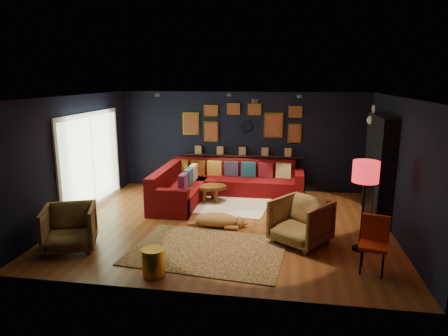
# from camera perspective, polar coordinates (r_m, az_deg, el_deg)

# --- Properties ---
(floor) EXTENTS (6.50, 6.50, 0.00)m
(floor) POSITION_cam_1_polar(r_m,az_deg,el_deg) (8.33, 0.42, -7.98)
(floor) COLOR brown
(floor) RESTS_ON ground
(room_walls) EXTENTS (6.50, 6.50, 6.50)m
(room_walls) POSITION_cam_1_polar(r_m,az_deg,el_deg) (7.91, 0.44, 2.88)
(room_walls) COLOR black
(room_walls) RESTS_ON ground
(sectional) EXTENTS (3.41, 2.69, 0.86)m
(sectional) POSITION_cam_1_polar(r_m,az_deg,el_deg) (10.03, -1.48, -2.43)
(sectional) COLOR maroon
(sectional) RESTS_ON ground
(ledge) EXTENTS (3.20, 0.12, 0.04)m
(ledge) POSITION_cam_1_polar(r_m,az_deg,el_deg) (10.64, 2.63, 1.75)
(ledge) COLOR black
(ledge) RESTS_ON room_walls
(gallery_wall) EXTENTS (3.15, 0.04, 1.02)m
(gallery_wall) POSITION_cam_1_polar(r_m,az_deg,el_deg) (10.55, 2.63, 6.53)
(gallery_wall) COLOR gold
(gallery_wall) RESTS_ON room_walls
(sunburst_mirror) EXTENTS (0.47, 0.16, 0.47)m
(sunburst_mirror) POSITION_cam_1_polar(r_m,az_deg,el_deg) (10.55, 3.24, 5.94)
(sunburst_mirror) COLOR silver
(sunburst_mirror) RESTS_ON room_walls
(fireplace) EXTENTS (0.31, 1.60, 2.20)m
(fireplace) POSITION_cam_1_polar(r_m,az_deg,el_deg) (9.02, 21.17, -0.46)
(fireplace) COLOR black
(fireplace) RESTS_ON ground
(deer_head) EXTENTS (0.50, 0.28, 0.45)m
(deer_head) POSITION_cam_1_polar(r_m,az_deg,el_deg) (9.35, 21.34, 6.38)
(deer_head) COLOR white
(deer_head) RESTS_ON fireplace
(sliding_door) EXTENTS (0.06, 2.80, 2.20)m
(sliding_door) POSITION_cam_1_polar(r_m,az_deg,el_deg) (9.57, -18.38, 0.96)
(sliding_door) COLOR white
(sliding_door) RESTS_ON ground
(ceiling_spots) EXTENTS (3.30, 2.50, 0.06)m
(ceiling_spots) POSITION_cam_1_polar(r_m,az_deg,el_deg) (8.59, 1.27, 10.16)
(ceiling_spots) COLOR black
(ceiling_spots) RESTS_ON room_walls
(shag_rug) EXTENTS (2.57, 2.01, 0.03)m
(shag_rug) POSITION_cam_1_polar(r_m,az_deg,el_deg) (9.60, -0.81, -5.04)
(shag_rug) COLOR silver
(shag_rug) RESTS_ON ground
(leopard_rug) EXTENTS (2.80, 2.14, 0.01)m
(leopard_rug) POSITION_cam_1_polar(r_m,az_deg,el_deg) (7.12, -2.35, -11.65)
(leopard_rug) COLOR tan
(leopard_rug) RESTS_ON ground
(coffee_table) EXTENTS (0.91, 0.79, 0.38)m
(coffee_table) POSITION_cam_1_polar(r_m,az_deg,el_deg) (9.63, -1.85, -2.98)
(coffee_table) COLOR brown
(coffee_table) RESTS_ON shag_rug
(pouf) EXTENTS (0.56, 0.56, 0.37)m
(pouf) POSITION_cam_1_polar(r_m,az_deg,el_deg) (9.91, -5.71, -3.32)
(pouf) COLOR maroon
(pouf) RESTS_ON shag_rug
(armchair_left) EXTENTS (1.07, 1.04, 0.87)m
(armchair_left) POSITION_cam_1_polar(r_m,az_deg,el_deg) (7.51, -21.22, -7.71)
(armchair_left) COLOR #B48444
(armchair_left) RESTS_ON ground
(armchair_right) EXTENTS (1.21, 1.19, 0.92)m
(armchair_right) POSITION_cam_1_polar(r_m,az_deg,el_deg) (7.37, 10.91, -7.26)
(armchair_right) COLOR #B48444
(armchair_right) RESTS_ON ground
(gold_stool) EXTENTS (0.34, 0.34, 0.43)m
(gold_stool) POSITION_cam_1_polar(r_m,az_deg,el_deg) (6.32, -10.05, -13.11)
(gold_stool) COLOR gold
(gold_stool) RESTS_ON ground
(orange_chair) EXTENTS (0.51, 0.51, 0.88)m
(orange_chair) POSITION_cam_1_polar(r_m,az_deg,el_deg) (6.67, 20.68, -9.50)
(orange_chair) COLOR black
(orange_chair) RESTS_ON ground
(floor_lamp) EXTENTS (0.44, 0.44, 1.59)m
(floor_lamp) POSITION_cam_1_polar(r_m,az_deg,el_deg) (7.13, 19.57, -1.06)
(floor_lamp) COLOR black
(floor_lamp) RESTS_ON ground
(dog) EXTENTS (1.22, 0.61, 0.39)m
(dog) POSITION_cam_1_polar(r_m,az_deg,el_deg) (8.10, -1.07, -7.03)
(dog) COLOR tan
(dog) RESTS_ON leopard_rug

